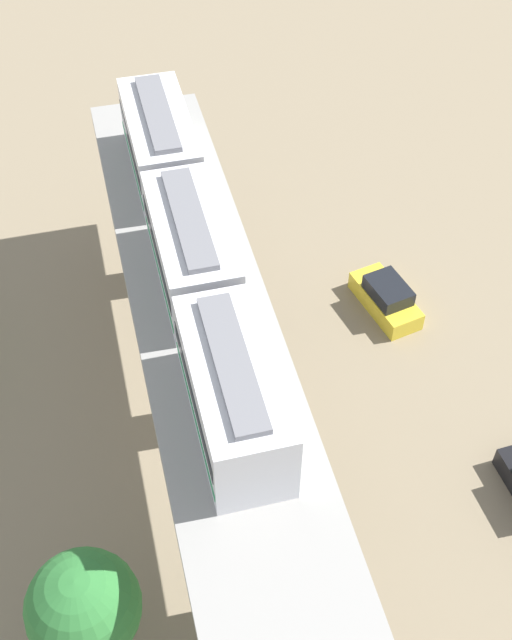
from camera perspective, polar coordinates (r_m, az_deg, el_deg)
The scene contains 5 objects.
ground_plane at distance 36.58m, azimuth -3.28°, elevation -7.10°, with size 120.00×120.00×0.00m, color #84755B.
viaduct at distance 32.12m, azimuth -3.71°, elevation -1.19°, with size 5.20×28.85×7.51m.
train at distance 30.72m, azimuth -4.54°, elevation 4.89°, with size 2.64×20.50×3.24m.
parked_car_yellow at distance 40.92m, azimuth 9.11°, elevation 1.55°, with size 2.62×4.48×1.76m.
tree_mid_lot at distance 28.77m, azimuth -12.00°, elevation -19.11°, with size 3.85×3.85×5.74m.
Camera 1 is at (3.15, 21.03, 29.76)m, focal length 45.64 mm.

